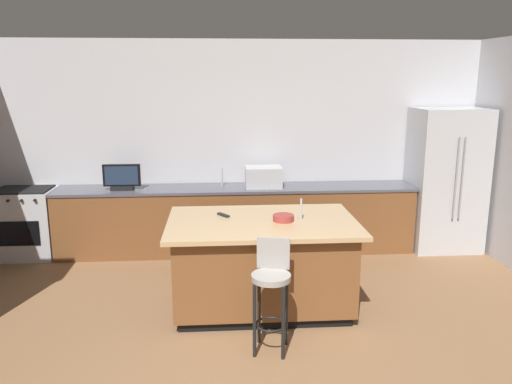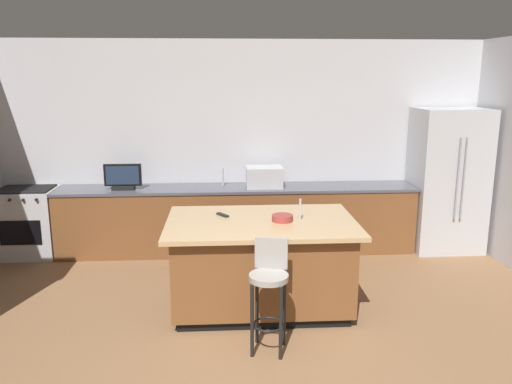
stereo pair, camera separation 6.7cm
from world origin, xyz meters
name	(u,v)px [view 2 (the right image)]	position (x,y,z in m)	size (l,w,h in m)	color
wall_back	(242,145)	(0.00, 4.01, 1.42)	(7.09, 0.12, 2.84)	#BCBCC1
counter_back	(237,219)	(-0.09, 3.63, 0.45)	(4.79, 0.62, 0.90)	brown
kitchen_island	(261,263)	(0.11, 1.87, 0.48)	(1.91, 1.26, 0.93)	black
refrigerator	(447,180)	(2.78, 3.57, 0.97)	(0.92, 0.76, 1.94)	#B7BABF
range_oven	(28,222)	(-2.86, 3.63, 0.46)	(0.75, 0.63, 0.92)	#B7BABF
microwave	(264,177)	(0.28, 3.63, 1.03)	(0.48, 0.36, 0.27)	#B7BABF
tv_monitor	(123,178)	(-1.58, 3.58, 1.05)	(0.48, 0.16, 0.34)	black
sink_faucet_back	(223,177)	(-0.27, 3.73, 1.02)	(0.02, 0.02, 0.24)	#B2B2B7
sink_faucet_island	(300,209)	(0.51, 1.87, 1.04)	(0.02, 0.02, 0.22)	#B2B2B7
bar_stool_center	(269,286)	(0.12, 1.01, 0.60)	(0.35, 0.37, 0.99)	gray
fruit_bowl	(282,218)	(0.32, 1.84, 0.97)	(0.21, 0.21, 0.06)	#993833
tv_remote	(223,215)	(-0.28, 2.07, 0.94)	(0.04, 0.17, 0.02)	black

